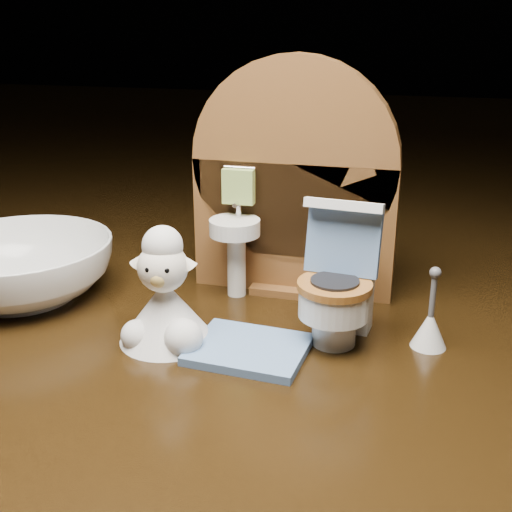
{
  "coord_description": "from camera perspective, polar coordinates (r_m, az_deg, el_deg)",
  "views": [
    {
      "loc": [
        0.08,
        -0.32,
        0.17
      ],
      "look_at": [
        -0.01,
        0.0,
        0.05
      ],
      "focal_mm": 45.0,
      "sensor_mm": 36.0,
      "label": 1
    }
  ],
  "objects": [
    {
      "name": "backdrop_panel",
      "position": [
        0.41,
        3.25,
        5.6
      ],
      "size": [
        0.13,
        0.05,
        0.15
      ],
      "color": "brown",
      "rests_on": "ground"
    },
    {
      "name": "plush_lamb",
      "position": [
        0.36,
        -8.07,
        -4.08
      ],
      "size": [
        0.05,
        0.05,
        0.07
      ],
      "rotation": [
        0.0,
        0.0,
        0.16
      ],
      "color": "white",
      "rests_on": "ground"
    },
    {
      "name": "bath_mat",
      "position": [
        0.35,
        -0.64,
        -8.29
      ],
      "size": [
        0.06,
        0.05,
        0.0
      ],
      "primitive_type": "cube",
      "rotation": [
        0.0,
        0.0,
        -0.06
      ],
      "color": "#5D7FAF",
      "rests_on": "ground"
    },
    {
      "name": "ceramic_bowl",
      "position": [
        0.44,
        -20.24,
        -1.09
      ],
      "size": [
        0.16,
        0.16,
        0.04
      ],
      "primitive_type": "imported",
      "rotation": [
        0.0,
        0.0,
        0.42
      ],
      "color": "white",
      "rests_on": "ground"
    },
    {
      "name": "toy_toilet",
      "position": [
        0.36,
        7.38,
        -2.98
      ],
      "size": [
        0.04,
        0.05,
        0.08
      ],
      "rotation": [
        0.0,
        0.0,
        -0.09
      ],
      "color": "white",
      "rests_on": "ground"
    },
    {
      "name": "toilet_brush",
      "position": [
        0.36,
        15.19,
        -6.04
      ],
      "size": [
        0.02,
        0.02,
        0.05
      ],
      "color": "white",
      "rests_on": "ground"
    }
  ]
}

